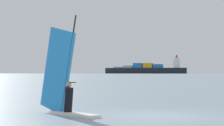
{
  "coord_description": "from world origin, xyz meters",
  "views": [
    {
      "loc": [
        4.24,
        -14.84,
        1.67
      ],
      "look_at": [
        -6.87,
        12.08,
        2.4
      ],
      "focal_mm": 63.3,
      "sensor_mm": 36.0,
      "label": 1
    }
  ],
  "objects": [
    {
      "name": "cargo_ship",
      "position": [
        -251.37,
        803.59,
        9.47
      ],
      "size": [
        176.68,
        53.93,
        39.19
      ],
      "rotation": [
        0.0,
        0.0,
        3.3
      ],
      "color": "black",
      "rests_on": "ground_plane"
    },
    {
      "name": "ground_plane",
      "position": [
        0.0,
        0.0,
        0.0
      ],
      "size": [
        4000.0,
        4000.0,
        0.0
      ],
      "primitive_type": "plane",
      "color": "gray"
    },
    {
      "name": "windsurfer",
      "position": [
        -3.55,
        -0.96,
        1.06
      ],
      "size": [
        3.41,
        1.76,
        4.0
      ],
      "rotation": [
        0.0,
        0.0,
        5.86
      ],
      "color": "white",
      "rests_on": "ground_plane"
    }
  ]
}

